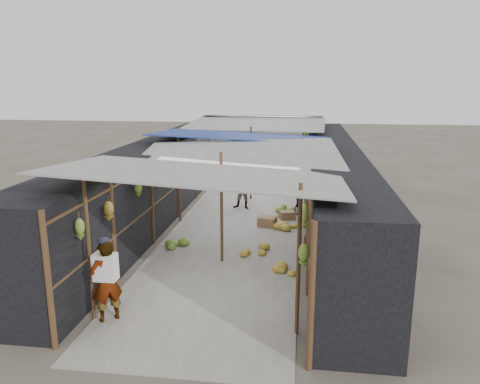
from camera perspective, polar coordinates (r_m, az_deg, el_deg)
The scene contains 14 objects.
ground at distance 8.51m, azimuth -5.81°, elevation -15.90°, with size 80.00×80.00×0.00m, color #6B6356.
aisle_slab at distance 14.43m, azimuth 0.19°, elevation -3.27°, with size 3.60×16.00×0.02m, color #9E998E.
stall_left at distance 14.74m, azimuth -10.27°, elevation 1.44°, with size 1.40×15.00×2.30m, color black.
stall_right at distance 14.05m, azimuth 11.17°, elevation 0.82°, with size 1.40×15.00×2.30m, color black.
crate_near at distance 13.66m, azimuth 3.34°, elevation -3.65°, with size 0.50×0.40×0.30m, color #8E6548.
crate_mid at distance 14.40m, azimuth 5.76°, elevation -2.86°, with size 0.45×0.36×0.27m, color #8E6548.
crate_back at distance 18.26m, azimuth 0.08°, elevation 0.71°, with size 0.41×0.34×0.26m, color #8E6548.
black_basin at distance 13.86m, azimuth 3.40°, elevation -3.69°, with size 0.55×0.55×0.16m, color black.
vendor_elderly at distance 8.63m, azimuth -15.98°, elevation -10.44°, with size 0.54×0.36×1.49m, color silver.
shopper_blue at distance 15.37m, azimuth 0.38°, elevation 0.46°, with size 0.69×0.53×1.41m, color #214BA7.
vendor_seated at distance 14.82m, azimuth 6.99°, elevation -1.20°, with size 0.56×0.32×0.87m, color #4B4641.
market_canopy at distance 14.28m, azimuth 0.51°, elevation 6.40°, with size 5.62×15.20×2.77m.
hanging_bananas at distance 13.89m, azimuth -0.12°, elevation 3.12°, with size 3.95×14.39×0.84m.
floor_bananas at distance 14.04m, azimuth 2.73°, elevation -3.14°, with size 3.74×8.69×0.35m.
Camera 1 is at (1.82, -7.20, 4.17)m, focal length 35.00 mm.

